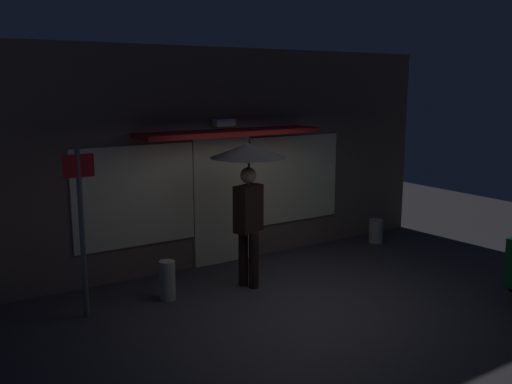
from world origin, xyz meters
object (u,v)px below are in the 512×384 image
at_px(sidewalk_bollard, 167,280).
at_px(person_with_umbrella, 248,174).
at_px(sidewalk_bollard_2, 376,231).
at_px(street_sign_post, 82,222).

bearing_deg(sidewalk_bollard, person_with_umbrella, -8.14).
relative_size(sidewalk_bollard, sidewalk_bollard_2, 1.25).
xyz_separation_m(street_sign_post, sidewalk_bollard_2, (5.88, 0.51, -1.08)).
height_order(street_sign_post, sidewalk_bollard_2, street_sign_post).
bearing_deg(sidewalk_bollard_2, sidewalk_bollard, -173.52).
xyz_separation_m(person_with_umbrella, sidewalk_bollard, (-1.27, 0.18, -1.47)).
bearing_deg(sidewalk_bollard, sidewalk_bollard_2, 6.48).
bearing_deg(person_with_umbrella, sidewalk_bollard, -28.85).
distance_m(person_with_umbrella, street_sign_post, 2.50).
xyz_separation_m(person_with_umbrella, street_sign_post, (-2.45, 0.21, -0.45)).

